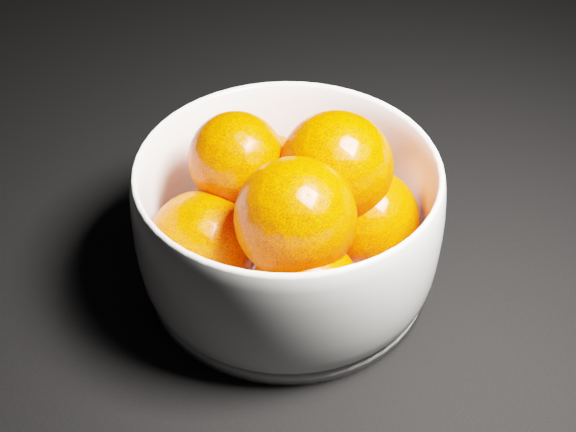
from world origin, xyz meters
TOP-DOWN VIEW (x-y plane):
  - bowl at (0.25, -0.04)m, footprint 0.22×0.22m
  - orange_pile at (0.25, -0.04)m, footprint 0.19×0.18m

SIDE VIEW (x-z plane):
  - bowl at x=0.25m, z-range 0.00..0.11m
  - orange_pile at x=0.25m, z-range 0.01..0.13m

